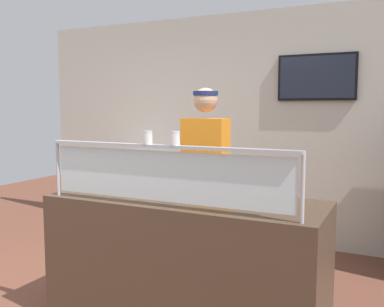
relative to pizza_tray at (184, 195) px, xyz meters
name	(u,v)px	position (x,y,z in m)	size (l,w,h in m)	color
ground_plane	(218,293)	(0.03, 0.59, -0.97)	(12.00, 12.00, 0.00)	brown
shop_rear_unit	(273,128)	(0.03, 2.20, 0.39)	(6.37, 0.13, 2.70)	beige
serving_counter	(185,263)	(0.03, -0.04, -0.49)	(1.97, 0.73, 0.95)	#4C3828
sneeze_guard	(163,167)	(0.03, -0.35, 0.24)	(1.79, 0.06, 0.41)	#B2B5BC
pizza_tray	(184,195)	(0.00, 0.00, 0.00)	(0.42, 0.42, 0.04)	#9EA0A8
pizza_server	(178,192)	(-0.04, -0.02, 0.02)	(0.07, 0.28, 0.01)	#ADAFB7
parmesan_shaker	(147,138)	(-0.09, -0.35, 0.43)	(0.07, 0.07, 0.09)	white
pepper_flake_shaker	(175,139)	(0.11, -0.35, 0.43)	(0.07, 0.07, 0.09)	white
worker_figure	(206,176)	(-0.12, 0.65, 0.04)	(0.41, 0.50, 1.76)	#23232D
prep_shelf	(130,203)	(-1.64, 1.72, -0.56)	(0.70, 0.55, 0.81)	#B7BABF
pizza_box_stack	(130,166)	(-1.63, 1.72, -0.09)	(0.44, 0.42, 0.13)	silver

